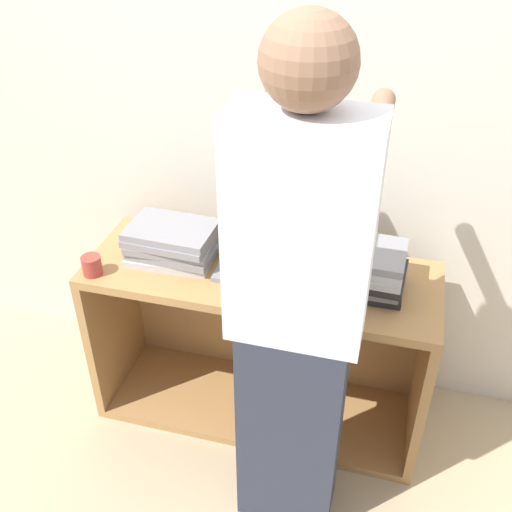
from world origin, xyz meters
name	(u,v)px	position (x,y,z in m)	size (l,w,h in m)	color
ground_plane	(246,449)	(0.00, 0.00, 0.00)	(12.00, 12.00, 0.00)	tan
wall_back	(284,125)	(0.00, 0.59, 1.20)	(8.00, 0.05, 2.40)	beige
cart	(265,334)	(0.00, 0.31, 0.37)	(1.35, 0.48, 0.75)	#A87A47
laptop_open	(264,254)	(0.00, 0.29, 0.80)	(0.33, 0.30, 0.23)	gray
laptop_stack_left	(172,242)	(-0.36, 0.25, 0.82)	(0.34, 0.25, 0.14)	#B7B7BC
laptop_stack_right	(357,267)	(0.36, 0.24, 0.83)	(0.35, 0.25, 0.17)	#232326
person	(296,317)	(0.22, -0.18, 0.92)	(0.40, 0.54, 1.80)	#2D3342
mug	(92,265)	(-0.61, 0.07, 0.79)	(0.07, 0.07, 0.08)	#9E382D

